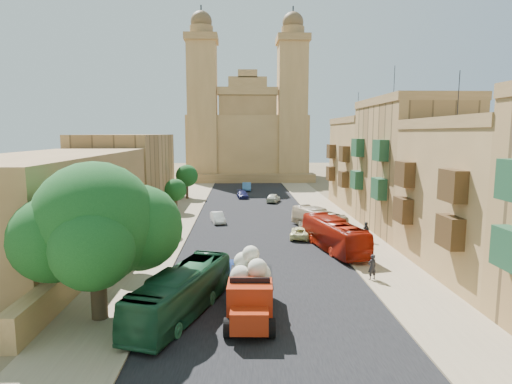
{
  "coord_description": "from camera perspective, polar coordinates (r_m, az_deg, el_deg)",
  "views": [
    {
      "loc": [
        -1.7,
        -18.85,
        10.15
      ],
      "look_at": [
        0.0,
        26.0,
        4.0
      ],
      "focal_mm": 30.0,
      "sensor_mm": 36.0,
      "label": 1
    }
  ],
  "objects": [
    {
      "name": "ground",
      "position": [
        21.48,
        2.81,
        -20.41
      ],
      "size": [
        260.0,
        260.0,
        0.0
      ],
      "primitive_type": "plane",
      "color": "brown"
    },
    {
      "name": "road_surface",
      "position": [
        49.93,
        -0.17,
        -3.92
      ],
      "size": [
        14.0,
        140.0,
        0.01
      ],
      "primitive_type": "cube",
      "color": "black",
      "rests_on": "ground"
    },
    {
      "name": "sidewalk_east",
      "position": [
        51.14,
        10.55,
        -3.77
      ],
      "size": [
        5.0,
        140.0,
        0.01
      ],
      "primitive_type": "cube",
      "color": "#8E7A5D",
      "rests_on": "ground"
    },
    {
      "name": "sidewalk_west",
      "position": [
        50.5,
        -11.04,
        -3.93
      ],
      "size": [
        5.0,
        140.0,
        0.01
      ],
      "primitive_type": "cube",
      "color": "#8E7A5D",
      "rests_on": "ground"
    },
    {
      "name": "kerb_east",
      "position": [
        50.64,
        7.78,
        -3.76
      ],
      "size": [
        0.25,
        140.0,
        0.12
      ],
      "primitive_type": "cube",
      "color": "#8E7A5D",
      "rests_on": "ground"
    },
    {
      "name": "kerb_west",
      "position": [
        50.17,
        -8.21,
        -3.88
      ],
      "size": [
        0.25,
        140.0,
        0.12
      ],
      "primitive_type": "cube",
      "color": "#8E7A5D",
      "rests_on": "ground"
    },
    {
      "name": "townhouse_b",
      "position": [
        34.97,
        28.16,
        -0.51
      ],
      "size": [
        9.0,
        14.0,
        14.9
      ],
      "color": "olive",
      "rests_on": "ground"
    },
    {
      "name": "townhouse_c",
      "position": [
        47.39,
        19.75,
        3.42
      ],
      "size": [
        9.0,
        14.0,
        17.4
      ],
      "color": "#A17A49",
      "rests_on": "ground"
    },
    {
      "name": "townhouse_d",
      "position": [
        60.62,
        14.79,
        3.77
      ],
      "size": [
        9.0,
        14.0,
        15.9
      ],
      "color": "olive",
      "rests_on": "ground"
    },
    {
      "name": "west_wall",
      "position": [
        41.37,
        -17.32,
        -5.48
      ],
      "size": [
        1.0,
        40.0,
        1.8
      ],
      "primitive_type": "cube",
      "color": "olive",
      "rests_on": "ground"
    },
    {
      "name": "west_building_low",
      "position": [
        40.73,
        -25.74,
        -1.38
      ],
      "size": [
        10.0,
        28.0,
        8.4
      ],
      "primitive_type": "cube",
      "color": "olive",
      "rests_on": "ground"
    },
    {
      "name": "west_building_mid",
      "position": [
        65.14,
        -16.68,
        2.94
      ],
      "size": [
        10.0,
        22.0,
        10.0
      ],
      "primitive_type": "cube",
      "color": "#A17A49",
      "rests_on": "ground"
    },
    {
      "name": "church",
      "position": [
        97.48,
        -1.18,
        7.43
      ],
      "size": [
        28.0,
        22.5,
        36.3
      ],
      "color": "olive",
      "rests_on": "ground"
    },
    {
      "name": "ficus_tree",
      "position": [
        24.64,
        -20.44,
        -4.41
      ],
      "size": [
        8.71,
        8.02,
        8.71
      ],
      "color": "#392B1C",
      "rests_on": "ground"
    },
    {
      "name": "street_tree_a",
      "position": [
        32.73,
        -16.87,
        -5.09
      ],
      "size": [
        2.96,
        2.96,
        4.55
      ],
      "color": "#392B1C",
      "rests_on": "ground"
    },
    {
      "name": "street_tree_b",
      "position": [
        44.23,
        -12.96,
        -1.71
      ],
      "size": [
        2.92,
        2.92,
        4.48
      ],
      "color": "#392B1C",
      "rests_on": "ground"
    },
    {
      "name": "street_tree_c",
      "position": [
        55.95,
        -10.68,
        0.25
      ],
      "size": [
        2.85,
        2.85,
        4.39
      ],
      "color": "#392B1C",
      "rests_on": "ground"
    },
    {
      "name": "street_tree_d",
      "position": [
        67.69,
        -9.21,
        2.12
      ],
      "size": [
        3.47,
        3.47,
        5.33
      ],
      "color": "#392B1C",
      "rests_on": "ground"
    },
    {
      "name": "red_truck",
      "position": [
        24.24,
        -0.75,
        -12.67
      ],
      "size": [
        2.86,
        6.63,
        3.81
      ],
      "color": "#9E250C",
      "rests_on": "ground"
    },
    {
      "name": "olive_pickup",
      "position": [
        41.45,
        9.33,
        -5.04
      ],
      "size": [
        2.58,
        5.16,
        2.08
      ],
      "color": "#3D521F",
      "rests_on": "ground"
    },
    {
      "name": "bus_green_north",
      "position": [
        24.87,
        -9.91,
        -13.06
      ],
      "size": [
        5.28,
        9.85,
        2.69
      ],
      "primitive_type": "imported",
      "rotation": [
        0.0,
        0.0,
        -0.33
      ],
      "color": "#1B4C2D",
      "rests_on": "ground"
    },
    {
      "name": "bus_red_east",
      "position": [
        38.15,
        10.35,
        -5.63
      ],
      "size": [
        4.29,
        10.09,
        2.74
      ],
      "primitive_type": "imported",
      "rotation": [
        0.0,
        0.0,
        3.35
      ],
      "color": "#9D1708",
      "rests_on": "ground"
    },
    {
      "name": "bus_cream_east",
      "position": [
        45.4,
        8.3,
        -3.7
      ],
      "size": [
        4.8,
        8.5,
        2.33
      ],
      "primitive_type": "imported",
      "rotation": [
        0.0,
        0.0,
        3.51
      ],
      "color": "tan",
      "rests_on": "ground"
    },
    {
      "name": "car_blue_a",
      "position": [
        30.7,
        -3.54,
        -10.33
      ],
      "size": [
        1.47,
        3.55,
        1.21
      ],
      "primitive_type": "imported",
      "rotation": [
        0.0,
        0.0,
        0.01
      ],
      "color": "#3251A5",
      "rests_on": "ground"
    },
    {
      "name": "car_white_a",
      "position": [
        49.24,
        -5.13,
        -3.41
      ],
      "size": [
        2.0,
        3.85,
        1.21
      ],
      "primitive_type": "imported",
      "rotation": [
        0.0,
        0.0,
        0.21
      ],
      "color": "white",
      "rests_on": "ground"
    },
    {
      "name": "car_cream",
      "position": [
        42.27,
        5.91,
        -5.38
      ],
      "size": [
        2.53,
        4.19,
        1.09
      ],
      "primitive_type": "imported",
      "rotation": [
        0.0,
        0.0,
        2.95
      ],
      "color": "#F1ECAB",
      "rests_on": "ground"
    },
    {
      "name": "car_dkblue",
      "position": [
        67.73,
        -1.82,
        -0.33
      ],
      "size": [
        2.0,
        4.08,
        1.14
      ],
      "primitive_type": "imported",
      "rotation": [
        0.0,
        0.0,
        0.11
      ],
      "color": "#191C4E",
      "rests_on": "ground"
    },
    {
      "name": "car_white_b",
      "position": [
        63.65,
        2.33,
        -0.78
      ],
      "size": [
        2.61,
        4.13,
        1.31
      ],
      "primitive_type": "imported",
      "rotation": [
        0.0,
        0.0,
        2.84
      ],
      "color": "beige",
      "rests_on": "ground"
    },
    {
      "name": "car_blue_b",
      "position": [
        76.5,
        -1.26,
        0.72
      ],
      "size": [
        1.52,
        4.35,
        1.43
      ],
      "primitive_type": "imported",
      "rotation": [
        0.0,
        0.0,
        0.0
      ],
      "color": "teal",
      "rests_on": "ground"
    },
    {
      "name": "pedestrian_a",
      "position": [
        31.34,
        15.23,
        -9.63
      ],
      "size": [
        0.77,
        0.64,
        1.82
      ],
      "primitive_type": "imported",
      "rotation": [
        0.0,
        0.0,
        3.49
      ],
      "color": "black",
      "rests_on": "ground"
    },
    {
      "name": "pedestrian_c",
      "position": [
        41.86,
        14.45,
        -5.15
      ],
      "size": [
        0.73,
        1.19,
        1.9
      ],
      "primitive_type": "imported",
      "rotation": [
        0.0,
        0.0,
        4.97
      ],
      "color": "#2C2D30",
      "rests_on": "ground"
    }
  ]
}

